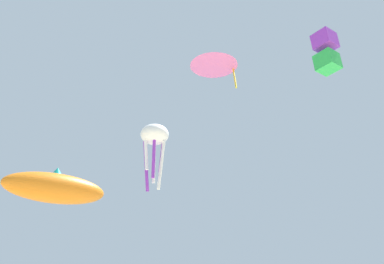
% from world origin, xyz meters
% --- Properties ---
extents(kite_box_purple, '(1.82, 1.84, 2.77)m').
position_xyz_m(kite_box_purple, '(8.38, 5.51, 15.76)').
color(kite_box_purple, purple).
extents(kite_delta_pink, '(4.00, 4.04, 3.18)m').
position_xyz_m(kite_delta_pink, '(1.92, 13.28, 19.23)').
color(kite_delta_pink, pink).
extents(kite_octopus_white, '(2.50, 2.50, 4.31)m').
position_xyz_m(kite_octopus_white, '(-2.57, 7.86, 10.53)').
color(kite_octopus_white, white).
extents(kite_inflatable_orange, '(7.31, 5.87, 2.66)m').
position_xyz_m(kite_inflatable_orange, '(-9.60, 11.80, 8.06)').
color(kite_inflatable_orange, orange).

